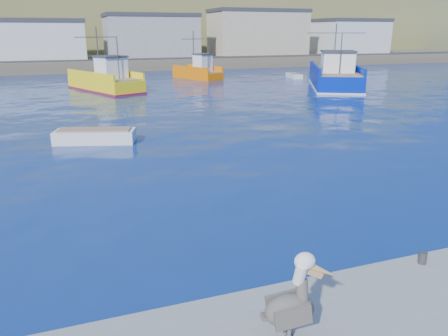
{
  "coord_description": "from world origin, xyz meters",
  "views": [
    {
      "loc": [
        -4.72,
        -10.61,
        5.89
      ],
      "look_at": [
        0.07,
        2.65,
        1.45
      ],
      "focal_mm": 35.0,
      "sensor_mm": 36.0,
      "label": 1
    }
  ],
  "objects_px": {
    "boat_orange": "(199,71)",
    "skiff_mid": "(95,137)",
    "trawler_blue": "(335,77)",
    "trawler_yellow_b": "(106,81)",
    "pelican": "(293,303)",
    "skiff_far": "(294,76)"
  },
  "relations": [
    {
      "from": "skiff_far",
      "to": "pelican",
      "type": "xyz_separation_m",
      "value": [
        -24.89,
        -45.49,
        0.99
      ]
    },
    {
      "from": "boat_orange",
      "to": "pelican",
      "type": "height_order",
      "value": "boat_orange"
    },
    {
      "from": "boat_orange",
      "to": "skiff_mid",
      "type": "xyz_separation_m",
      "value": [
        -15.05,
        -30.22,
        -0.67
      ]
    },
    {
      "from": "boat_orange",
      "to": "skiff_far",
      "type": "relative_size",
      "value": 2.04
    },
    {
      "from": "trawler_blue",
      "to": "boat_orange",
      "type": "xyz_separation_m",
      "value": [
        -11.41,
        13.37,
        -0.17
      ]
    },
    {
      "from": "boat_orange",
      "to": "skiff_mid",
      "type": "distance_m",
      "value": 33.76
    },
    {
      "from": "boat_orange",
      "to": "trawler_yellow_b",
      "type": "bearing_deg",
      "value": -147.05
    },
    {
      "from": "trawler_blue",
      "to": "pelican",
      "type": "bearing_deg",
      "value": -124.49
    },
    {
      "from": "skiff_far",
      "to": "trawler_yellow_b",
      "type": "bearing_deg",
      "value": -169.0
    },
    {
      "from": "pelican",
      "to": "trawler_yellow_b",
      "type": "bearing_deg",
      "value": 89.17
    },
    {
      "from": "trawler_yellow_b",
      "to": "trawler_blue",
      "type": "relative_size",
      "value": 0.77
    },
    {
      "from": "trawler_yellow_b",
      "to": "pelican",
      "type": "distance_m",
      "value": 40.77
    },
    {
      "from": "trawler_yellow_b",
      "to": "pelican",
      "type": "height_order",
      "value": "trawler_yellow_b"
    },
    {
      "from": "trawler_blue",
      "to": "pelican",
      "type": "relative_size",
      "value": 8.04
    },
    {
      "from": "trawler_blue",
      "to": "boat_orange",
      "type": "distance_m",
      "value": 17.58
    },
    {
      "from": "skiff_mid",
      "to": "boat_orange",
      "type": "bearing_deg",
      "value": 63.53
    },
    {
      "from": "trawler_yellow_b",
      "to": "skiff_mid",
      "type": "distance_m",
      "value": 22.43
    },
    {
      "from": "trawler_blue",
      "to": "boat_orange",
      "type": "relative_size",
      "value": 1.86
    },
    {
      "from": "trawler_yellow_b",
      "to": "trawler_blue",
      "type": "distance_m",
      "value": 24.31
    },
    {
      "from": "boat_orange",
      "to": "pelican",
      "type": "relative_size",
      "value": 4.33
    },
    {
      "from": "trawler_blue",
      "to": "boat_orange",
      "type": "height_order",
      "value": "trawler_blue"
    },
    {
      "from": "boat_orange",
      "to": "trawler_blue",
      "type": "bearing_deg",
      "value": -49.5
    }
  ]
}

